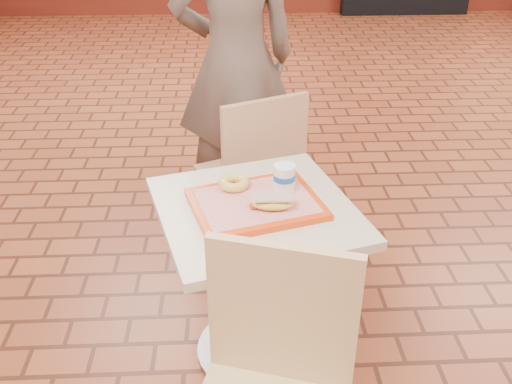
{
  "coord_description": "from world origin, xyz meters",
  "views": [
    {
      "loc": [
        -1.04,
        -2.51,
        1.73
      ],
      "look_at": [
        -0.96,
        -0.84,
        0.75
      ],
      "focal_mm": 40.0,
      "sensor_mm": 36.0,
      "label": 1
    }
  ],
  "objects_px": {
    "chair_main_back": "(254,170)",
    "customer": "(236,61)",
    "paper_cup": "(284,178)",
    "serving_tray": "(256,204)",
    "main_table": "(256,259)",
    "long_john_donut": "(272,203)",
    "ring_donut": "(234,183)"
  },
  "relations": [
    {
      "from": "serving_tray",
      "to": "main_table",
      "type": "bearing_deg",
      "value": 0.0
    },
    {
      "from": "long_john_donut",
      "to": "paper_cup",
      "type": "height_order",
      "value": "paper_cup"
    },
    {
      "from": "ring_donut",
      "to": "paper_cup",
      "type": "xyz_separation_m",
      "value": [
        0.18,
        -0.03,
        0.03
      ]
    },
    {
      "from": "main_table",
      "to": "paper_cup",
      "type": "bearing_deg",
      "value": 33.48
    },
    {
      "from": "paper_cup",
      "to": "ring_donut",
      "type": "bearing_deg",
      "value": 170.58
    },
    {
      "from": "main_table",
      "to": "long_john_donut",
      "type": "height_order",
      "value": "long_john_donut"
    },
    {
      "from": "chair_main_back",
      "to": "paper_cup",
      "type": "distance_m",
      "value": 0.65
    },
    {
      "from": "serving_tray",
      "to": "customer",
      "type": "bearing_deg",
      "value": 92.53
    },
    {
      "from": "main_table",
      "to": "chair_main_back",
      "type": "height_order",
      "value": "chair_main_back"
    },
    {
      "from": "main_table",
      "to": "ring_donut",
      "type": "xyz_separation_m",
      "value": [
        -0.07,
        0.1,
        0.27
      ]
    },
    {
      "from": "ring_donut",
      "to": "long_john_donut",
      "type": "relative_size",
      "value": 0.72
    },
    {
      "from": "customer",
      "to": "ring_donut",
      "type": "relative_size",
      "value": 15.6
    },
    {
      "from": "serving_tray",
      "to": "long_john_donut",
      "type": "xyz_separation_m",
      "value": [
        0.05,
        -0.05,
        0.03
      ]
    },
    {
      "from": "ring_donut",
      "to": "paper_cup",
      "type": "distance_m",
      "value": 0.18
    },
    {
      "from": "long_john_donut",
      "to": "serving_tray",
      "type": "bearing_deg",
      "value": 134.19
    },
    {
      "from": "paper_cup",
      "to": "main_table",
      "type": "bearing_deg",
      "value": -146.52
    },
    {
      "from": "chair_main_back",
      "to": "long_john_donut",
      "type": "bearing_deg",
      "value": 68.87
    },
    {
      "from": "customer",
      "to": "chair_main_back",
      "type": "bearing_deg",
      "value": 84.17
    },
    {
      "from": "customer",
      "to": "paper_cup",
      "type": "height_order",
      "value": "customer"
    },
    {
      "from": "chair_main_back",
      "to": "customer",
      "type": "bearing_deg",
      "value": -104.08
    },
    {
      "from": "serving_tray",
      "to": "ring_donut",
      "type": "relative_size",
      "value": 3.85
    },
    {
      "from": "chair_main_back",
      "to": "customer",
      "type": "relative_size",
      "value": 0.5
    },
    {
      "from": "customer",
      "to": "serving_tray",
      "type": "bearing_deg",
      "value": 77.34
    },
    {
      "from": "paper_cup",
      "to": "long_john_donut",
      "type": "bearing_deg",
      "value": -112.65
    },
    {
      "from": "serving_tray",
      "to": "paper_cup",
      "type": "relative_size",
      "value": 4.4
    },
    {
      "from": "serving_tray",
      "to": "paper_cup",
      "type": "xyz_separation_m",
      "value": [
        0.1,
        0.07,
        0.06
      ]
    },
    {
      "from": "chair_main_back",
      "to": "long_john_donut",
      "type": "distance_m",
      "value": 0.75
    },
    {
      "from": "chair_main_back",
      "to": "customer",
      "type": "xyz_separation_m",
      "value": [
        -0.07,
        0.43,
        0.38
      ]
    },
    {
      "from": "serving_tray",
      "to": "paper_cup",
      "type": "distance_m",
      "value": 0.14
    },
    {
      "from": "paper_cup",
      "to": "customer",
      "type": "bearing_deg",
      "value": 98.4
    },
    {
      "from": "main_table",
      "to": "customer",
      "type": "height_order",
      "value": "customer"
    },
    {
      "from": "main_table",
      "to": "customer",
      "type": "bearing_deg",
      "value": 92.53
    }
  ]
}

